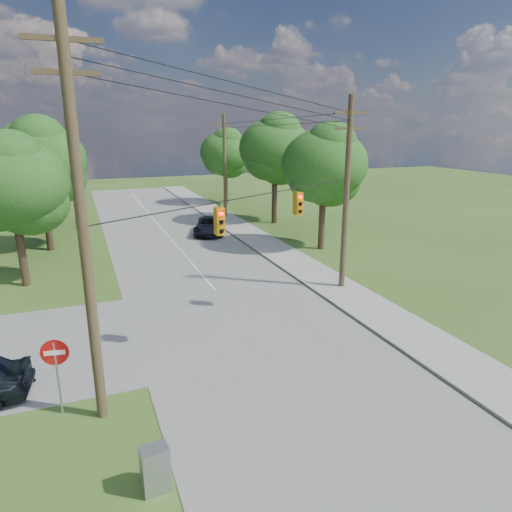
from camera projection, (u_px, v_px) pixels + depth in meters
name	position (u px, v px, depth m)	size (l,w,h in m)	color
ground	(242.00, 393.00, 15.91)	(140.00, 140.00, 0.00)	#39541C
main_road	(246.00, 327.00, 21.08)	(10.00, 100.00, 0.03)	gray
sidewalk_east	(369.00, 306.00, 23.39)	(2.60, 100.00, 0.12)	#9F9C94
pole_sw	(83.00, 226.00, 12.94)	(2.00, 0.32, 12.00)	brown
pole_ne	(346.00, 192.00, 24.65)	(2.00, 0.32, 10.50)	brown
pole_north_e	(225.00, 166.00, 44.45)	(2.00, 0.32, 10.00)	brown
pole_north_w	(72.00, 171.00, 39.62)	(2.00, 0.32, 10.00)	brown
power_lines	(194.00, 122.00, 24.23)	(13.93, 29.62, 4.93)	black
traffic_signals	(263.00, 211.00, 19.24)	(4.91, 3.27, 1.05)	orange
tree_w_near	(11.00, 183.00, 24.92)	(6.00, 6.00, 8.40)	#463323
tree_w_mid	(39.00, 160.00, 32.25)	(6.40, 6.40, 9.22)	#463323
tree_w_far	(22.00, 157.00, 40.60)	(6.00, 6.00, 8.73)	#463323
tree_e_near	(324.00, 164.00, 32.68)	(6.20, 6.20, 8.81)	#463323
tree_e_mid	(275.00, 148.00, 41.63)	(6.60, 6.60, 9.64)	#463323
tree_e_far	(225.00, 153.00, 52.30)	(5.80, 5.80, 8.32)	#463323
car_main_north	(210.00, 225.00, 38.77)	(2.38, 5.16, 1.43)	black
control_cabinet	(155.00, 469.00, 11.50)	(0.70, 0.50, 1.26)	#929598
do_not_enter_sign	(56.00, 361.00, 14.26)	(0.86, 0.19, 2.61)	#929598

